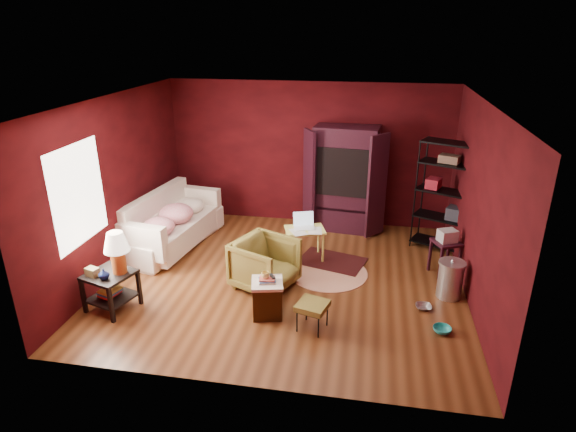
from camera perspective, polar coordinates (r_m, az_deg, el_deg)
name	(u,v)px	position (r m, az deg, el deg)	size (l,w,h in m)	color
room	(283,196)	(7.18, -0.61, 2.38)	(5.54, 5.04, 2.84)	brown
sofa	(171,223)	(8.96, -13.69, -0.81)	(2.24, 0.65, 0.88)	white
armchair	(265,262)	(7.35, -2.75, -5.43)	(0.83, 0.78, 0.86)	black
pet_bowl_steel	(424,302)	(7.22, 15.83, -9.77)	(0.23, 0.06, 0.23)	#AEB1B5
pet_bowl_turquoise	(443,325)	(6.79, 17.87, -12.15)	(0.24, 0.07, 0.24)	teal
vase	(104,274)	(7.04, -21.00, -6.44)	(0.15, 0.15, 0.15)	#0D1743
mug	(265,274)	(6.57, -2.71, -6.93)	(0.11, 0.09, 0.11)	#F3D977
side_table	(113,264)	(7.12, -19.99, -5.34)	(0.74, 0.74, 1.17)	black
sofa_cushions	(171,223)	(8.93, -13.71, -0.84)	(1.15, 2.27, 0.91)	white
hamper	(267,297)	(6.76, -2.46, -9.62)	(0.51, 0.51, 0.60)	#43270F
footstool	(312,307)	(6.43, 2.92, -10.68)	(0.47, 0.47, 0.39)	black
rug_round	(328,273)	(7.95, 4.76, -6.69)	(1.61, 1.61, 0.01)	beige
rug_oriental	(332,261)	(8.31, 5.21, -5.31)	(1.24, 0.99, 0.01)	#4D1416
laptop_desk	(305,232)	(8.18, 2.00, -1.90)	(0.76, 0.66, 0.81)	#FFF774
tv_armoire	(345,177)	(9.29, 6.75, 4.60)	(1.60, 0.95, 2.04)	#350F1D
wire_shelving	(446,192)	(8.77, 18.21, 2.69)	(1.05, 0.78, 1.97)	black
small_stand	(447,241)	(8.05, 18.30, -2.87)	(0.51, 0.51, 0.78)	#350F1D
trash_can	(450,279)	(7.54, 18.68, -7.10)	(0.44, 0.44, 0.62)	silver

